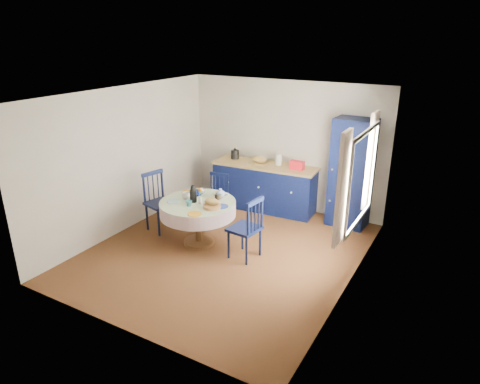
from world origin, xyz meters
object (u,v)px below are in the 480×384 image
at_px(dining_table, 198,209).
at_px(mug_d, 202,192).
at_px(pantry_cabinet, 351,174).
at_px(cobalt_bowl, 197,193).
at_px(chair_left, 159,201).
at_px(mug_c, 218,197).
at_px(mug_b, 189,203).
at_px(chair_far, 217,198).
at_px(chair_right, 247,228).
at_px(kitchen_counter, 265,186).
at_px(mug_a, 186,196).

distance_m(dining_table, mug_d, 0.37).
bearing_deg(pantry_cabinet, cobalt_bowl, -137.59).
height_order(pantry_cabinet, mug_d, pantry_cabinet).
distance_m(chair_left, mug_c, 1.20).
bearing_deg(chair_left, mug_b, -95.29).
bearing_deg(chair_far, chair_right, -46.43).
xyz_separation_m(mug_b, cobalt_bowl, (-0.17, 0.46, -0.02)).
distance_m(chair_right, mug_b, 1.00).
bearing_deg(pantry_cabinet, mug_c, -131.20).
height_order(kitchen_counter, mug_a, kitchen_counter).
bearing_deg(dining_table, mug_d, 112.84).
height_order(chair_left, chair_right, chair_left).
relative_size(dining_table, chair_left, 1.18).
relative_size(mug_c, cobalt_bowl, 0.50).
xyz_separation_m(mug_a, cobalt_bowl, (0.07, 0.23, -0.02)).
xyz_separation_m(pantry_cabinet, mug_b, (-1.94, -2.19, -0.18)).
bearing_deg(dining_table, pantry_cabinet, 45.68).
distance_m(mug_a, cobalt_bowl, 0.24).
xyz_separation_m(dining_table, chair_left, (-0.93, 0.12, -0.10)).
relative_size(chair_far, cobalt_bowl, 3.83).
bearing_deg(chair_left, mug_d, -62.14).
relative_size(chair_right, cobalt_bowl, 4.26).
distance_m(kitchen_counter, dining_table, 1.91).
xyz_separation_m(chair_left, mug_a, (0.68, -0.11, 0.27)).
bearing_deg(mug_b, cobalt_bowl, 110.01).
distance_m(dining_table, chair_far, 0.94).
height_order(chair_far, mug_d, chair_far).
bearing_deg(chair_left, cobalt_bowl, -65.60).
height_order(pantry_cabinet, chair_right, pantry_cabinet).
distance_m(pantry_cabinet, mug_b, 2.93).
bearing_deg(mug_d, pantry_cabinet, 39.16).
height_order(kitchen_counter, pantry_cabinet, pantry_cabinet).
bearing_deg(mug_c, kitchen_counter, 88.81).
height_order(kitchen_counter, mug_d, kitchen_counter).
distance_m(mug_b, mug_c, 0.52).
relative_size(pantry_cabinet, mug_c, 16.42).
height_order(dining_table, chair_left, chair_left).
relative_size(pantry_cabinet, dining_table, 1.58).
bearing_deg(mug_b, chair_left, 159.15).
xyz_separation_m(chair_right, cobalt_bowl, (-1.10, 0.27, 0.27)).
bearing_deg(mug_a, chair_far, 88.15).
height_order(chair_left, mug_c, chair_left).
bearing_deg(mug_b, chair_right, 11.54).
bearing_deg(chair_left, kitchen_counter, -18.68).
bearing_deg(pantry_cabinet, kitchen_counter, -174.03).
distance_m(kitchen_counter, mug_a, 1.97).
bearing_deg(dining_table, kitchen_counter, 81.90).
relative_size(mug_b, mug_c, 0.86).
height_order(chair_far, mug_a, chair_far).
bearing_deg(cobalt_bowl, chair_left, -171.15).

